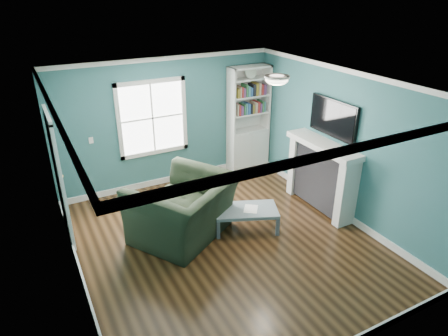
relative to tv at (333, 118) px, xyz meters
name	(u,v)px	position (x,y,z in m)	size (l,w,h in m)	color
floor	(226,242)	(-2.20, -0.20, -1.72)	(5.00, 5.00, 0.00)	black
room_walls	(226,153)	(-2.20, -0.20, -0.14)	(5.00, 5.00, 5.00)	#2E6869
trim	(226,174)	(-2.20, -0.20, -0.49)	(4.50, 5.00, 2.60)	white
window	(152,118)	(-2.50, 2.29, -0.27)	(1.40, 0.06, 1.50)	white
bookshelf	(248,130)	(-0.43, 2.10, -0.80)	(0.90, 0.35, 2.31)	silver
fireplace	(321,176)	(-0.12, 0.00, -1.09)	(0.44, 1.58, 1.30)	black
tv	(333,118)	(0.00, 0.00, 0.00)	(0.06, 1.10, 0.65)	black
door	(59,178)	(-4.42, 1.20, -0.65)	(0.12, 0.98, 2.17)	silver
ceiling_fixture	(277,79)	(-1.30, -0.10, 0.82)	(0.38, 0.38, 0.15)	white
light_switch	(91,140)	(-3.70, 2.28, -0.52)	(0.08, 0.01, 0.12)	white
recliner	(183,200)	(-2.71, 0.31, -1.05)	(1.55, 1.01, 1.35)	black
coffee_table	(246,211)	(-1.70, 0.01, -1.39)	(1.18, 0.93, 0.38)	#535863
paper_sheet	(251,209)	(-1.63, -0.03, -1.34)	(0.22, 0.28, 0.00)	white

